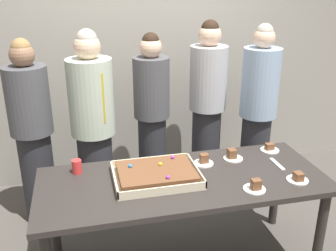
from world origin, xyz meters
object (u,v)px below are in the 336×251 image
(plated_slice_far_left, at_px, (298,178))
(cake_server_utensil, at_px, (277,164))
(plated_slice_far_right, at_px, (255,187))
(plated_slice_center_front, at_px, (232,156))
(person_far_right_suit, at_px, (33,133))
(person_left_edge_reaching, at_px, (258,113))
(party_table, at_px, (183,189))
(plated_slice_near_right, at_px, (204,161))
(person_serving_front, at_px, (152,117))
(plated_slice_near_left, at_px, (270,149))
(sheet_cake, at_px, (156,174))
(person_green_shirt_behind, at_px, (93,127))
(drink_cup_nearest, at_px, (77,166))
(person_striped_tie_right, at_px, (207,107))

(plated_slice_far_left, xyz_separation_m, cake_server_utensil, (-0.02, 0.26, -0.02))
(plated_slice_far_left, height_order, cake_server_utensil, plated_slice_far_left)
(plated_slice_far_right, distance_m, cake_server_utensil, 0.45)
(plated_slice_center_front, distance_m, cake_server_utensil, 0.34)
(plated_slice_far_left, relative_size, person_far_right_suit, 0.09)
(cake_server_utensil, bearing_deg, person_left_edge_reaching, 75.63)
(party_table, height_order, cake_server_utensil, cake_server_utensil)
(plated_slice_near_right, relative_size, person_serving_front, 0.09)
(party_table, xyz_separation_m, person_far_right_suit, (-1.07, 0.88, 0.18))
(plated_slice_near_left, height_order, person_left_edge_reaching, person_left_edge_reaching)
(sheet_cake, relative_size, plated_slice_center_front, 3.96)
(plated_slice_far_left, distance_m, person_far_right_suit, 2.13)
(party_table, height_order, person_far_right_suit, person_far_right_suit)
(person_serving_front, bearing_deg, plated_slice_far_right, 28.67)
(party_table, distance_m, sheet_cake, 0.22)
(plated_slice_far_right, distance_m, plated_slice_center_front, 0.47)
(sheet_cake, height_order, plated_slice_near_left, sheet_cake)
(sheet_cake, xyz_separation_m, person_serving_front, (0.16, 0.97, 0.06))
(cake_server_utensil, distance_m, person_green_shirt_behind, 1.53)
(plated_slice_center_front, bearing_deg, person_far_right_suit, 156.41)
(plated_slice_near_left, distance_m, plated_slice_far_left, 0.50)
(drink_cup_nearest, xyz_separation_m, person_green_shirt_behind, (0.15, 0.56, 0.08))
(plated_slice_far_right, relative_size, cake_server_utensil, 0.75)
(plated_slice_near_left, relative_size, plated_slice_near_right, 1.00)
(cake_server_utensil, height_order, person_far_right_suit, person_far_right_suit)
(sheet_cake, bearing_deg, person_left_edge_reaching, 34.13)
(sheet_cake, bearing_deg, person_far_right_suit, 136.68)
(person_far_right_suit, bearing_deg, party_table, 3.96)
(plated_slice_center_front, relative_size, person_far_right_suit, 0.09)
(plated_slice_near_left, relative_size, person_far_right_suit, 0.09)
(person_left_edge_reaching, bearing_deg, plated_slice_near_right, 6.35)
(plated_slice_center_front, relative_size, person_left_edge_reaching, 0.09)
(party_table, distance_m, drink_cup_nearest, 0.78)
(cake_server_utensil, xyz_separation_m, person_striped_tie_right, (-0.22, 1.01, 0.14))
(party_table, relative_size, drink_cup_nearest, 20.21)
(person_serving_front, relative_size, person_striped_tie_right, 0.95)
(plated_slice_far_right, relative_size, drink_cup_nearest, 1.50)
(party_table, relative_size, person_far_right_suit, 1.24)
(person_serving_front, xyz_separation_m, person_green_shirt_behind, (-0.55, -0.20, 0.03))
(plated_slice_center_front, bearing_deg, plated_slice_far_left, -54.26)
(party_table, xyz_separation_m, person_serving_front, (-0.02, 1.02, 0.18))
(plated_slice_near_right, height_order, person_far_right_suit, person_far_right_suit)
(plated_slice_near_right, relative_size, plated_slice_far_right, 1.00)
(drink_cup_nearest, height_order, person_far_right_suit, person_far_right_suit)
(person_serving_front, bearing_deg, party_table, 10.73)
(person_serving_front, bearing_deg, person_striped_tie_right, 103.02)
(plated_slice_far_right, distance_m, person_striped_tie_right, 1.32)
(plated_slice_far_right, bearing_deg, person_left_edge_reaching, 64.01)
(plated_slice_near_left, xyz_separation_m, cake_server_utensil, (-0.06, -0.24, -0.01))
(plated_slice_near_left, xyz_separation_m, person_striped_tie_right, (-0.28, 0.77, 0.12))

